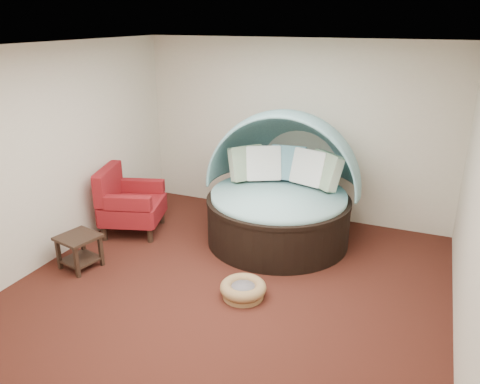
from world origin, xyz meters
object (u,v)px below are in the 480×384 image
at_px(pet_basket, 243,289).
at_px(red_armchair, 128,203).
at_px(side_table, 79,247).
at_px(canopy_daybed, 281,182).

bearing_deg(pet_basket, red_armchair, 156.31).
relative_size(red_armchair, side_table, 1.92).
xyz_separation_m(pet_basket, side_table, (-2.22, -0.18, 0.19)).
bearing_deg(side_table, canopy_daybed, 41.33).
bearing_deg(canopy_daybed, side_table, -143.53).
height_order(canopy_daybed, red_armchair, canopy_daybed).
height_order(canopy_daybed, side_table, canopy_daybed).
relative_size(pet_basket, red_armchair, 0.55).
relative_size(canopy_daybed, pet_basket, 3.94).
height_order(pet_basket, side_table, side_table).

